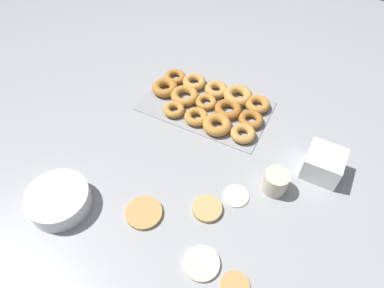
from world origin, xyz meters
TOP-DOWN VIEW (x-y plane):
  - ground_plane at (0.00, 0.00)m, footprint 3.00×3.00m
  - pancake_0 at (-0.09, 0.09)m, footprint 0.09×0.09m
  - pancake_1 at (0.07, 0.18)m, footprint 0.11×0.11m
  - pancake_2 at (-0.15, 0.24)m, footprint 0.10×0.10m
  - pancake_3 at (-0.26, 0.26)m, footprint 0.08×0.08m
  - pancake_4 at (-0.15, 0.00)m, footprint 0.08×0.08m
  - donut_tray at (0.09, -0.33)m, footprint 0.49×0.29m
  - batter_bowl at (0.32, 0.28)m, footprint 0.19×0.19m
  - container_stack at (-0.37, -0.22)m, footprint 0.12×0.12m
  - paper_cup at (-0.25, -0.08)m, footprint 0.08×0.08m

SIDE VIEW (x-z plane):
  - ground_plane at x=0.00m, z-range 0.00..0.00m
  - pancake_4 at x=-0.15m, z-range 0.00..0.01m
  - pancake_3 at x=-0.26m, z-range 0.00..0.01m
  - pancake_2 at x=-0.15m, z-range 0.00..0.01m
  - pancake_1 at x=0.07m, z-range 0.00..0.01m
  - pancake_0 at x=-0.09m, z-range 0.00..0.01m
  - donut_tray at x=0.09m, z-range 0.00..0.04m
  - batter_bowl at x=0.32m, z-range 0.00..0.06m
  - paper_cup at x=-0.25m, z-range 0.00..0.08m
  - container_stack at x=-0.37m, z-range 0.00..0.09m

